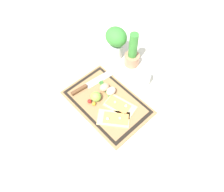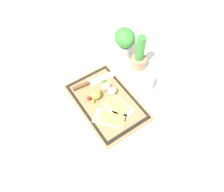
{
  "view_description": "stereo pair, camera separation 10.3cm",
  "coord_description": "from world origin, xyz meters",
  "px_view_note": "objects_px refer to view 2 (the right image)",
  "views": [
    {
      "loc": [
        0.49,
        -0.42,
        1.03
      ],
      "look_at": [
        0.0,
        0.04,
        0.03
      ],
      "focal_mm": 35.0,
      "sensor_mm": 36.0,
      "label": 1
    },
    {
      "loc": [
        0.55,
        -0.34,
        1.03
      ],
      "look_at": [
        0.0,
        0.04,
        0.03
      ],
      "focal_mm": 35.0,
      "sensor_mm": 36.0,
      "label": 2
    }
  ],
  "objects_px": {
    "cherry_tomato_red": "(89,98)",
    "pizza_slice_far": "(118,107)",
    "cherry_tomato_yellow": "(93,101)",
    "egg_brown": "(106,87)",
    "herb_pot": "(139,57)",
    "pizza_slice_near": "(110,118)",
    "egg_pink": "(112,91)",
    "lime": "(96,95)",
    "knife": "(88,83)",
    "herb_glass": "(125,42)",
    "sauce_jar": "(146,83)"
  },
  "relations": [
    {
      "from": "herb_glass",
      "to": "egg_brown",
      "type": "bearing_deg",
      "value": -56.56
    },
    {
      "from": "pizza_slice_far",
      "to": "herb_pot",
      "type": "xyz_separation_m",
      "value": [
        -0.18,
        0.28,
        0.06
      ]
    },
    {
      "from": "egg_pink",
      "to": "cherry_tomato_red",
      "type": "height_order",
      "value": "egg_pink"
    },
    {
      "from": "herb_pot",
      "to": "cherry_tomato_red",
      "type": "bearing_deg",
      "value": -82.07
    },
    {
      "from": "egg_brown",
      "to": "herb_pot",
      "type": "distance_m",
      "value": 0.28
    },
    {
      "from": "herb_pot",
      "to": "knife",
      "type": "bearing_deg",
      "value": -97.15
    },
    {
      "from": "egg_pink",
      "to": "herb_glass",
      "type": "bearing_deg",
      "value": 131.37
    },
    {
      "from": "pizza_slice_near",
      "to": "egg_pink",
      "type": "height_order",
      "value": "egg_pink"
    },
    {
      "from": "pizza_slice_far",
      "to": "lime",
      "type": "distance_m",
      "value": 0.14
    },
    {
      "from": "pizza_slice_near",
      "to": "herb_glass",
      "type": "bearing_deg",
      "value": 135.26
    },
    {
      "from": "pizza_slice_far",
      "to": "cherry_tomato_yellow",
      "type": "bearing_deg",
      "value": -136.58
    },
    {
      "from": "lime",
      "to": "herb_glass",
      "type": "xyz_separation_m",
      "value": [
        -0.18,
        0.32,
        0.08
      ]
    },
    {
      "from": "cherry_tomato_red",
      "to": "knife",
      "type": "bearing_deg",
      "value": 152.52
    },
    {
      "from": "cherry_tomato_yellow",
      "to": "pizza_slice_far",
      "type": "bearing_deg",
      "value": 43.42
    },
    {
      "from": "egg_pink",
      "to": "sauce_jar",
      "type": "distance_m",
      "value": 0.2
    },
    {
      "from": "cherry_tomato_red",
      "to": "cherry_tomato_yellow",
      "type": "relative_size",
      "value": 1.11
    },
    {
      "from": "lime",
      "to": "cherry_tomato_yellow",
      "type": "height_order",
      "value": "lime"
    },
    {
      "from": "egg_brown",
      "to": "herb_glass",
      "type": "height_order",
      "value": "herb_glass"
    },
    {
      "from": "egg_brown",
      "to": "pizza_slice_near",
      "type": "bearing_deg",
      "value": -27.12
    },
    {
      "from": "herb_pot",
      "to": "sauce_jar",
      "type": "relative_size",
      "value": 2.31
    },
    {
      "from": "pizza_slice_near",
      "to": "herb_pot",
      "type": "bearing_deg",
      "value": 121.49
    },
    {
      "from": "egg_pink",
      "to": "herb_pot",
      "type": "bearing_deg",
      "value": 109.1
    },
    {
      "from": "pizza_slice_far",
      "to": "cherry_tomato_red",
      "type": "bearing_deg",
      "value": -141.32
    },
    {
      "from": "lime",
      "to": "herb_pot",
      "type": "distance_m",
      "value": 0.35
    },
    {
      "from": "knife",
      "to": "cherry_tomato_red",
      "type": "height_order",
      "value": "same"
    },
    {
      "from": "egg_pink",
      "to": "lime",
      "type": "relative_size",
      "value": 1.03
    },
    {
      "from": "herb_pot",
      "to": "herb_glass",
      "type": "distance_m",
      "value": 0.13
    },
    {
      "from": "pizza_slice_near",
      "to": "cherry_tomato_yellow",
      "type": "height_order",
      "value": "pizza_slice_near"
    },
    {
      "from": "knife",
      "to": "egg_pink",
      "type": "bearing_deg",
      "value": 30.49
    },
    {
      "from": "sauce_jar",
      "to": "cherry_tomato_red",
      "type": "bearing_deg",
      "value": -107.6
    },
    {
      "from": "pizza_slice_near",
      "to": "knife",
      "type": "xyz_separation_m",
      "value": [
        -0.26,
        0.02,
        0.0
      ]
    },
    {
      "from": "knife",
      "to": "lime",
      "type": "height_order",
      "value": "lime"
    },
    {
      "from": "egg_pink",
      "to": "herb_glass",
      "type": "height_order",
      "value": "herb_glass"
    },
    {
      "from": "knife",
      "to": "lime",
      "type": "bearing_deg",
      "value": -5.75
    },
    {
      "from": "herb_pot",
      "to": "sauce_jar",
      "type": "xyz_separation_m",
      "value": [
        0.15,
        -0.07,
        -0.04
      ]
    },
    {
      "from": "cherry_tomato_yellow",
      "to": "sauce_jar",
      "type": "xyz_separation_m",
      "value": [
        0.07,
        0.31,
        0.02
      ]
    },
    {
      "from": "pizza_slice_far",
      "to": "knife",
      "type": "bearing_deg",
      "value": -166.46
    },
    {
      "from": "pizza_slice_near",
      "to": "herb_pot",
      "type": "relative_size",
      "value": 0.8
    },
    {
      "from": "sauce_jar",
      "to": "herb_glass",
      "type": "bearing_deg",
      "value": 171.69
    },
    {
      "from": "sauce_jar",
      "to": "herb_glass",
      "type": "xyz_separation_m",
      "value": [
        -0.27,
        0.04,
        0.09
      ]
    },
    {
      "from": "cherry_tomato_red",
      "to": "pizza_slice_far",
      "type": "bearing_deg",
      "value": 38.68
    },
    {
      "from": "egg_brown",
      "to": "herb_pot",
      "type": "bearing_deg",
      "value": 99.66
    },
    {
      "from": "pizza_slice_near",
      "to": "cherry_tomato_yellow",
      "type": "bearing_deg",
      "value": -171.58
    },
    {
      "from": "herb_pot",
      "to": "herb_glass",
      "type": "relative_size",
      "value": 1.07
    },
    {
      "from": "knife",
      "to": "cherry_tomato_yellow",
      "type": "bearing_deg",
      "value": -18.78
    },
    {
      "from": "egg_pink",
      "to": "herb_pot",
      "type": "relative_size",
      "value": 0.25
    },
    {
      "from": "pizza_slice_near",
      "to": "pizza_slice_far",
      "type": "relative_size",
      "value": 1.02
    },
    {
      "from": "lime",
      "to": "cherry_tomato_yellow",
      "type": "bearing_deg",
      "value": -59.62
    },
    {
      "from": "egg_pink",
      "to": "egg_brown",
      "type": "bearing_deg",
      "value": -166.44
    },
    {
      "from": "cherry_tomato_yellow",
      "to": "herb_glass",
      "type": "xyz_separation_m",
      "value": [
        -0.19,
        0.35,
        0.1
      ]
    }
  ]
}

